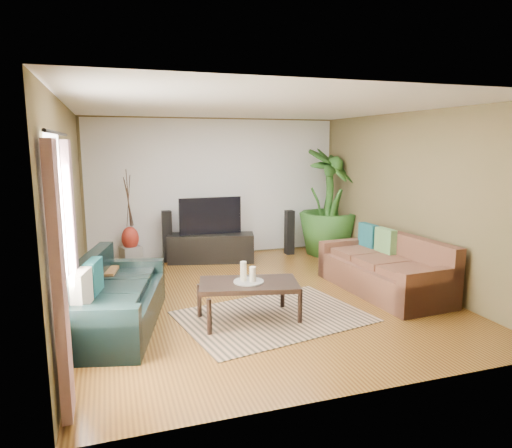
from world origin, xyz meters
name	(u,v)px	position (x,y,z in m)	size (l,w,h in m)	color
floor	(260,297)	(0.00, 0.00, 0.00)	(5.50, 5.50, 0.00)	brown
ceiling	(261,107)	(0.00, 0.00, 2.70)	(5.50, 5.50, 0.00)	white
wall_back	(216,188)	(0.00, 2.75, 1.35)	(5.00, 5.00, 0.00)	brown
wall_front	(365,247)	(0.00, -2.75, 1.35)	(5.00, 5.00, 0.00)	brown
wall_left	(70,214)	(-2.50, 0.00, 1.35)	(5.50, 5.50, 0.00)	brown
wall_right	(411,199)	(2.50, 0.00, 1.35)	(5.50, 5.50, 0.00)	brown
backwall_panel	(216,188)	(0.00, 2.74, 1.35)	(4.90, 4.90, 0.00)	white
window_pane	(59,234)	(-2.48, -1.60, 1.40)	(1.80, 1.80, 0.00)	white
curtain_near	(59,283)	(-2.43, -2.35, 1.15)	(0.08, 0.35, 2.20)	gray
curtain_far	(72,243)	(-2.43, -0.85, 1.15)	(0.08, 0.35, 2.20)	gray
curtain_rod	(57,133)	(-2.43, -1.60, 2.30)	(0.03, 0.03, 1.90)	black
sofa_left	(117,294)	(-2.00, -0.51, 0.42)	(2.05, 0.88, 0.85)	black
sofa_right	(383,264)	(1.84, -0.31, 0.42)	(2.16, 0.97, 0.85)	brown
area_rug	(273,317)	(-0.09, -0.79, 0.01)	(2.29, 1.62, 0.01)	tan
coffee_table	(249,301)	(-0.42, -0.79, 0.25)	(1.23, 0.67, 0.50)	black
candle_tray	(249,282)	(-0.42, -0.79, 0.51)	(0.38, 0.38, 0.02)	gray
candle_tall	(243,271)	(-0.48, -0.76, 0.64)	(0.08, 0.08, 0.25)	#ECE5C7
candle_mid	(253,274)	(-0.38, -0.83, 0.61)	(0.08, 0.08, 0.19)	white
candle_short	(253,273)	(-0.35, -0.73, 0.60)	(0.08, 0.08, 0.16)	beige
tv_stand	(211,248)	(-0.24, 2.21, 0.27)	(1.60, 0.48, 0.53)	black
television	(210,216)	(-0.24, 2.23, 0.88)	(1.17, 0.06, 0.69)	black
speaker_left	(167,236)	(-1.01, 2.50, 0.48)	(0.17, 0.19, 0.97)	black
speaker_right	(289,232)	(1.40, 2.33, 0.44)	(0.16, 0.18, 0.89)	black
potted_plant	(329,202)	(2.15, 2.10, 1.05)	(1.18, 1.18, 2.11)	#25531B
plant_pot	(328,246)	(2.15, 2.10, 0.15)	(0.39, 0.39, 0.30)	black
pedestal	(131,255)	(-1.69, 2.47, 0.17)	(0.34, 0.34, 0.34)	gray
vase	(130,238)	(-1.69, 2.47, 0.50)	(0.31, 0.31, 0.44)	maroon
side_table	(98,289)	(-2.23, 0.24, 0.28)	(0.52, 0.52, 0.55)	brown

